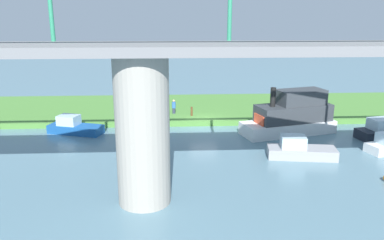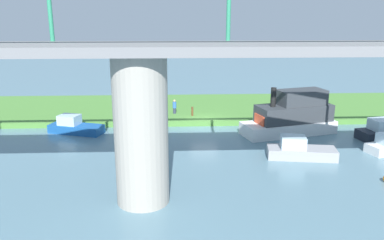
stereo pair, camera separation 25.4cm
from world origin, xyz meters
name	(u,v)px [view 2 (the right image)]	position (x,y,z in m)	size (l,w,h in m)	color
ground_plane	(205,126)	(0.00, 0.00, 0.00)	(160.00, 160.00, 0.00)	slate
grassy_bank	(200,108)	(0.00, -6.00, 0.25)	(80.00, 12.00, 0.50)	#4C8438
bridge_pylon	(141,131)	(4.51, 14.60, 4.08)	(2.89, 2.89, 8.16)	#9E998E
bridge_span	(138,44)	(4.51, 14.59, 8.66)	(67.49, 4.30, 3.25)	slate
person_on_bank	(174,106)	(2.75, -2.95, 1.20)	(0.37, 0.37, 1.39)	#2D334C
mooring_post	(192,111)	(1.04, -1.97, 0.94)	(0.20, 0.20, 0.87)	brown
motorboat_white	(292,116)	(-7.33, 2.46, 1.53)	(8.52, 4.78, 4.14)	white
skiff_small	(299,150)	(-6.23, 8.35, 0.58)	(5.04, 2.42, 1.61)	#99999E
riverboat_paddlewheel	(75,127)	(11.44, 1.48, 0.56)	(4.97, 3.04, 1.56)	#195199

